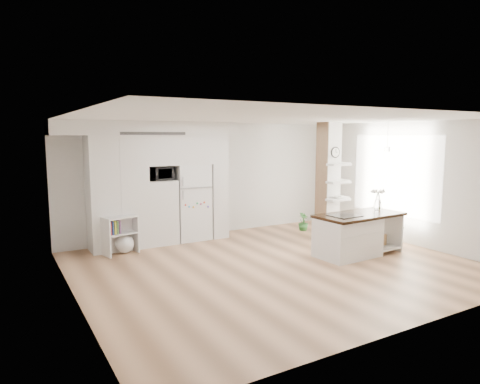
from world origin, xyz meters
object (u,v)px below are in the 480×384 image
object	(u,v)px
refrigerator	(191,202)
bookshelf	(122,237)
kitchen_island	(352,234)
floor_plant_a	(399,237)

from	to	relation	value
refrigerator	bookshelf	bearing A→B (deg)	-165.93
kitchen_island	bookshelf	distance (m)	4.65
refrigerator	floor_plant_a	size ratio (longest dim) A/B	3.74
refrigerator	floor_plant_a	distance (m)	4.66
bookshelf	floor_plant_a	bearing A→B (deg)	-39.93
refrigerator	kitchen_island	bearing A→B (deg)	-52.48
refrigerator	kitchen_island	size ratio (longest dim) A/B	0.93
kitchen_island	bookshelf	xyz separation A→B (m)	(-3.95, 2.46, -0.10)
kitchen_island	refrigerator	bearing A→B (deg)	124.87
kitchen_island	bookshelf	size ratio (longest dim) A/B	2.41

